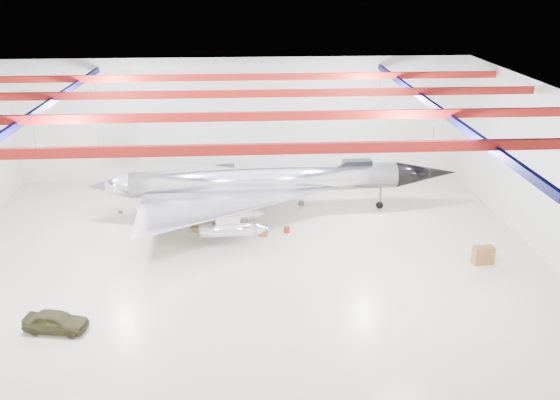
{
  "coord_description": "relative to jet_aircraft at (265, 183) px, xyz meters",
  "views": [
    {
      "loc": [
        0.52,
        -32.55,
        17.86
      ],
      "look_at": [
        2.59,
        2.0,
        3.22
      ],
      "focal_mm": 35.0,
      "sensor_mm": 36.0,
      "label": 1
    }
  ],
  "objects": [
    {
      "name": "tool_chest",
      "position": [
        1.47,
        -3.44,
        -2.37
      ],
      "size": [
        0.57,
        0.57,
        0.42
      ],
      "primitive_type": "cylinder",
      "rotation": [
        0.0,
        0.0,
        0.26
      ],
      "color": "maroon",
      "rests_on": "floor"
    },
    {
      "name": "desk",
      "position": [
        13.99,
        -8.8,
        -1.97
      ],
      "size": [
        1.37,
        0.76,
        1.21
      ],
      "primitive_type": "cube",
      "rotation": [
        0.0,
        0.0,
        0.07
      ],
      "color": "brown",
      "rests_on": "floor"
    },
    {
      "name": "wall_back",
      "position": [
        -1.72,
        8.1,
        2.92
      ],
      "size": [
        40.0,
        0.0,
        40.0
      ],
      "primitive_type": "plane",
      "rotation": [
        1.57,
        0.0,
        0.0
      ],
      "color": "silver",
      "rests_on": "floor"
    },
    {
      "name": "spares_box",
      "position": [
        3.01,
        1.55,
        -2.38
      ],
      "size": [
        0.58,
        0.58,
        0.4
      ],
      "primitive_type": "cylinder",
      "rotation": [
        0.0,
        0.0,
        0.39
      ],
      "color": "#59595B",
      "rests_on": "floor"
    },
    {
      "name": "ceiling_structure",
      "position": [
        -1.72,
        -6.9,
        7.75
      ],
      "size": [
        39.5,
        29.5,
        1.08
      ],
      "color": "maroon",
      "rests_on": "ceiling"
    },
    {
      "name": "jeep",
      "position": [
        -11.71,
        -14.53,
        -2.0
      ],
      "size": [
        3.57,
        1.91,
        1.16
      ],
      "primitive_type": "imported",
      "rotation": [
        0.0,
        0.0,
        1.4
      ],
      "color": "#36351B",
      "rests_on": "floor"
    },
    {
      "name": "oil_barrel",
      "position": [
        -0.27,
        -3.85,
        -2.36
      ],
      "size": [
        0.73,
        0.63,
        0.44
      ],
      "primitive_type": "cube",
      "rotation": [
        0.0,
        0.0,
        -0.22
      ],
      "color": "olive",
      "rests_on": "floor"
    },
    {
      "name": "crate_small",
      "position": [
        -11.51,
        0.75,
        -2.46
      ],
      "size": [
        0.38,
        0.33,
        0.23
      ],
      "primitive_type": "cube",
      "rotation": [
        0.0,
        0.0,
        0.19
      ],
      "color": "#59595B",
      "rests_on": "floor"
    },
    {
      "name": "floor",
      "position": [
        -1.72,
        -6.9,
        -2.58
      ],
      "size": [
        40.0,
        40.0,
        0.0
      ],
      "primitive_type": "plane",
      "color": "beige",
      "rests_on": "ground"
    },
    {
      "name": "ceiling",
      "position": [
        -1.72,
        -6.9,
        8.42
      ],
      "size": [
        40.0,
        40.0,
        0.0
      ],
      "primitive_type": "plane",
      "rotation": [
        3.14,
        0.0,
        0.0
      ],
      "color": "#0A0F38",
      "rests_on": "wall_back"
    },
    {
      "name": "crate_ply",
      "position": [
        -5.25,
        -2.92,
        -2.38
      ],
      "size": [
        0.63,
        0.53,
        0.4
      ],
      "primitive_type": "cube",
      "rotation": [
        0.0,
        0.0,
        -0.13
      ],
      "color": "olive",
      "rests_on": "floor"
    },
    {
      "name": "wall_right",
      "position": [
        18.28,
        -6.9,
        2.92
      ],
      "size": [
        0.0,
        30.0,
        30.0
      ],
      "primitive_type": "plane",
      "rotation": [
        1.57,
        0.0,
        -1.57
      ],
      "color": "silver",
      "rests_on": "floor"
    },
    {
      "name": "toolbox_red",
      "position": [
        -5.84,
        2.2,
        -2.4
      ],
      "size": [
        0.52,
        0.43,
        0.35
      ],
      "primitive_type": "cube",
      "rotation": [
        0.0,
        0.0,
        0.07
      ],
      "color": "maroon",
      "rests_on": "floor"
    },
    {
      "name": "jet_aircraft",
      "position": [
        0.0,
        0.0,
        0.0
      ],
      "size": [
        28.82,
        17.25,
        7.86
      ],
      "rotation": [
        0.0,
        0.0,
        0.05
      ],
      "color": "silver",
      "rests_on": "floor"
    },
    {
      "name": "engine_drum",
      "position": [
        -3.34,
        -3.83,
        -2.33
      ],
      "size": [
        0.71,
        0.71,
        0.49
      ],
      "primitive_type": "cylinder",
      "rotation": [
        0.0,
        0.0,
        0.4
      ],
      "color": "#59595B",
      "rests_on": "floor"
    }
  ]
}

